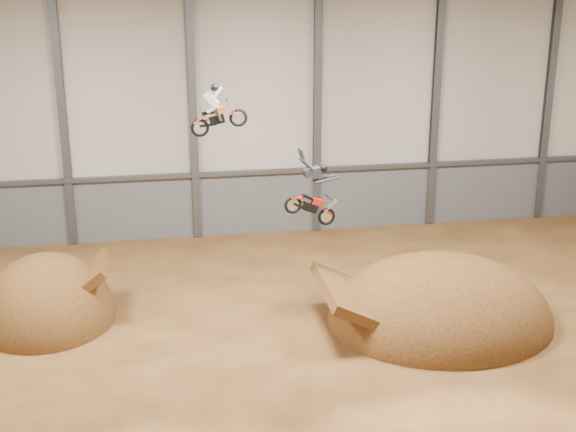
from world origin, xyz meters
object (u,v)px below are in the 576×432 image
object	(u,v)px
landing_ramp	(439,321)
takeoff_ramp	(49,319)
fmx_rider_b	(307,188)
fmx_rider_a	(221,106)

from	to	relation	value
landing_ramp	takeoff_ramp	bearing A→B (deg)	169.68
fmx_rider_b	landing_ramp	bearing A→B (deg)	-21.36
takeoff_ramp	landing_ramp	size ratio (longest dim) A/B	0.68
takeoff_ramp	fmx_rider_a	xyz separation A→B (m)	(7.48, -2.21, 9.46)
takeoff_ramp	fmx_rider_b	distance (m)	12.52
fmx_rider_a	fmx_rider_b	size ratio (longest dim) A/B	0.71
takeoff_ramp	landing_ramp	bearing A→B (deg)	-10.32
landing_ramp	fmx_rider_a	bearing A→B (deg)	174.97
takeoff_ramp	landing_ramp	world-z (taller)	takeoff_ramp
fmx_rider_a	takeoff_ramp	bearing A→B (deg)	165.66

